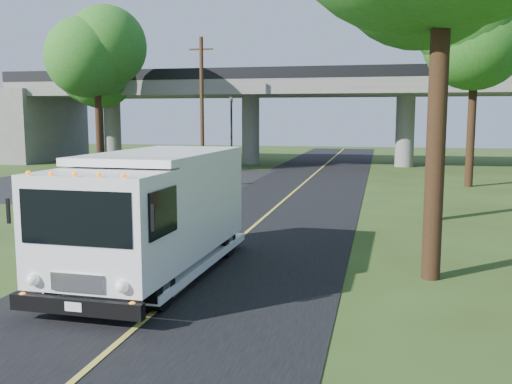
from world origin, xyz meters
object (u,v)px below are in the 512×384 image
(tree_left_far, at_px, (100,68))
(red_sedan, at_px, (126,174))
(tree_right_far, at_px, (481,30))
(step_van, at_px, (153,210))
(tree_left_lot, at_px, (98,53))
(utility_pole, at_px, (202,105))
(pedestrian, at_px, (204,170))
(traffic_signal, at_px, (231,125))

(tree_left_far, relative_size, red_sedan, 2.10)
(tree_right_far, distance_m, step_van, 23.50)
(tree_left_lot, height_order, step_van, tree_left_lot)
(step_van, bearing_deg, utility_pole, 106.75)
(tree_right_far, bearing_deg, red_sedan, -168.93)
(red_sedan, bearing_deg, pedestrian, -62.41)
(tree_left_far, bearing_deg, tree_right_far, -17.10)
(red_sedan, bearing_deg, utility_pole, 5.58)
(tree_left_lot, distance_m, red_sedan, 10.15)
(utility_pole, relative_size, tree_left_far, 0.91)
(step_van, xyz_separation_m, red_sedan, (-8.46, 16.45, -0.93))
(step_van, bearing_deg, pedestrian, 105.34)
(red_sedan, bearing_deg, step_van, -133.33)
(pedestrian, bearing_deg, traffic_signal, -47.73)
(tree_right_far, xyz_separation_m, tree_left_lot, (-23.00, 2.00, -0.40))
(traffic_signal, distance_m, utility_pole, 2.86)
(tree_right_far, bearing_deg, utility_pole, 166.00)
(tree_left_far, distance_m, red_sedan, 15.35)
(traffic_signal, bearing_deg, tree_left_lot, -151.89)
(tree_left_lot, bearing_deg, pedestrian, -30.11)
(traffic_signal, relative_size, tree_left_far, 0.53)
(utility_pole, xyz_separation_m, tree_left_far, (-9.29, 3.84, 2.86))
(tree_left_far, bearing_deg, traffic_signal, -9.65)
(step_van, bearing_deg, red_sedan, 118.90)
(tree_left_far, bearing_deg, pedestrian, -43.37)
(step_van, relative_size, pedestrian, 3.88)
(traffic_signal, distance_m, tree_right_far, 17.18)
(traffic_signal, xyz_separation_m, red_sedan, (-3.43, -9.81, -2.51))
(utility_pole, xyz_separation_m, step_van, (6.52, -24.26, -2.98))
(step_van, distance_m, pedestrian, 17.57)
(utility_pole, xyz_separation_m, pedestrian, (2.38, -7.20, -3.67))
(red_sedan, bearing_deg, tree_left_far, 51.77)
(traffic_signal, height_order, pedestrian, traffic_signal)
(tree_left_far, relative_size, step_van, 1.38)
(tree_right_far, height_order, step_van, tree_right_far)
(utility_pole, relative_size, red_sedan, 1.91)
(tree_left_far, height_order, step_van, tree_left_far)
(traffic_signal, xyz_separation_m, tree_right_far, (15.21, -6.16, 5.10))
(tree_left_far, xyz_separation_m, pedestrian, (11.68, -11.03, -6.53))
(utility_pole, bearing_deg, pedestrian, -71.68)
(tree_left_far, bearing_deg, red_sedan, -57.70)
(step_van, bearing_deg, tree_left_far, 121.08)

